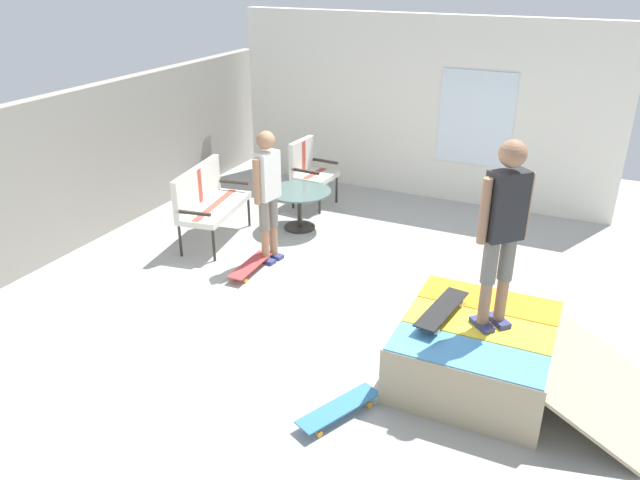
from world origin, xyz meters
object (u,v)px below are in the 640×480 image
at_px(person_watching, 268,188).
at_px(skateboard_by_bench, 251,265).
at_px(patio_chair_near_house, 309,167).
at_px(person_skater, 503,223).
at_px(patio_bench, 207,197).
at_px(skateboard_on_ramp, 442,309).
at_px(patio_table, 299,202).
at_px(skateboard_spare, 339,408).
at_px(skate_ramp, 479,352).

xyz_separation_m(person_watching, skateboard_by_bench, (-0.38, 0.05, -0.90)).
relative_size(patio_chair_near_house, person_skater, 0.61).
relative_size(patio_bench, person_watching, 0.78).
bearing_deg(skateboard_on_ramp, patio_table, 47.79).
xyz_separation_m(skateboard_by_bench, skateboard_on_ramp, (-0.97, -2.61, 0.58)).
relative_size(skateboard_spare, skateboard_on_ramp, 0.99).
bearing_deg(skateboard_on_ramp, person_watching, 62.06).
xyz_separation_m(patio_chair_near_house, person_watching, (-1.98, -0.43, 0.37)).
bearing_deg(skateboard_by_bench, patio_chair_near_house, 8.96).
bearing_deg(person_skater, skateboard_by_bench, 73.32).
bearing_deg(skateboard_on_ramp, skate_ramp, -83.51).
height_order(skate_ramp, skateboard_on_ramp, skateboard_on_ramp).
xyz_separation_m(person_skater, skateboard_by_bench, (0.91, 3.04, -1.47)).
bearing_deg(skateboard_spare, patio_table, 31.78).
relative_size(patio_bench, skateboard_on_ramp, 1.61).
bearing_deg(patio_chair_near_house, person_skater, -133.87).
distance_m(skate_ramp, person_watching, 3.28).
bearing_deg(person_skater, patio_chair_near_house, 46.13).
bearing_deg(patio_table, skateboard_spare, -148.22).
bearing_deg(skate_ramp, patio_table, 51.85).
bearing_deg(patio_bench, person_watching, -100.60).
relative_size(person_watching, person_skater, 1.01).
bearing_deg(person_watching, person_skater, -113.44).
bearing_deg(skateboard_by_bench, person_watching, -8.06).
xyz_separation_m(patio_table, person_watching, (-1.08, -0.12, 0.58)).
bearing_deg(person_skater, patio_bench, 69.76).
relative_size(skate_ramp, skateboard_by_bench, 2.59).
relative_size(skate_ramp, patio_bench, 1.58).
height_order(patio_bench, person_skater, person_skater).
height_order(patio_table, skateboard_spare, patio_table).
distance_m(patio_bench, patio_table, 1.30).
height_order(person_skater, skateboard_on_ramp, person_skater).
height_order(person_watching, person_skater, person_skater).
height_order(patio_chair_near_house, skateboard_spare, patio_chair_near_house).
height_order(patio_table, skateboard_by_bench, patio_table).
relative_size(patio_table, skateboard_by_bench, 1.12).
relative_size(patio_bench, patio_chair_near_house, 1.30).
height_order(patio_bench, patio_table, patio_bench).
xyz_separation_m(skate_ramp, person_watching, (1.32, 2.92, 0.69)).
xyz_separation_m(skate_ramp, skateboard_by_bench, (0.93, 2.98, -0.20)).
xyz_separation_m(patio_table, skateboard_by_bench, (-1.46, -0.07, -0.32)).
distance_m(person_watching, skateboard_spare, 3.20).
bearing_deg(skateboard_spare, patio_bench, 50.31).
height_order(person_watching, skateboard_by_bench, person_watching).
bearing_deg(patio_bench, patio_chair_near_house, -19.64).
xyz_separation_m(skateboard_spare, skateboard_on_ramp, (0.98, -0.57, 0.58)).
distance_m(skate_ramp, patio_bench, 4.28).
xyz_separation_m(patio_chair_near_house, patio_table, (-0.91, -0.30, -0.21)).
distance_m(patio_chair_near_house, skateboard_by_bench, 2.45).
bearing_deg(skate_ramp, skateboard_on_ramp, 96.49).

